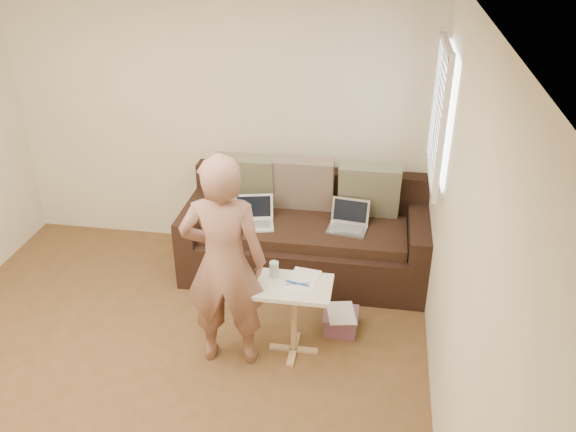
% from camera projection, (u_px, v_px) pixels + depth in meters
% --- Properties ---
extents(floor, '(4.50, 4.50, 0.00)m').
position_uv_depth(floor, '(146.00, 396.00, 4.24)').
color(floor, brown).
rests_on(floor, ground).
extents(ceiling, '(4.50, 4.50, 0.00)m').
position_uv_depth(ceiling, '(88.00, 17.00, 3.01)').
color(ceiling, white).
rests_on(ceiling, wall_back).
extents(wall_back, '(4.00, 0.00, 4.00)m').
position_uv_depth(wall_back, '(218.00, 118.00, 5.59)').
color(wall_back, beige).
rests_on(wall_back, ground).
extents(wall_right, '(0.00, 4.50, 4.50)m').
position_uv_depth(wall_right, '(459.00, 267.00, 3.35)').
color(wall_right, beige).
rests_on(wall_right, ground).
extents(window_blinds, '(0.12, 0.88, 1.08)m').
position_uv_depth(window_blinds, '(441.00, 113.00, 4.47)').
color(window_blinds, white).
rests_on(window_blinds, wall_right).
extents(sofa, '(2.20, 0.95, 0.85)m').
position_uv_depth(sofa, '(305.00, 232.00, 5.46)').
color(sofa, black).
rests_on(sofa, ground).
extents(pillow_left, '(0.55, 0.29, 0.57)m').
position_uv_depth(pillow_left, '(246.00, 181.00, 5.58)').
color(pillow_left, '#636249').
rests_on(pillow_left, sofa).
extents(pillow_mid, '(0.55, 0.27, 0.57)m').
position_uv_depth(pillow_mid, '(304.00, 184.00, 5.51)').
color(pillow_mid, '#735C52').
rests_on(pillow_mid, sofa).
extents(pillow_right, '(0.55, 0.28, 0.57)m').
position_uv_depth(pillow_right, '(369.00, 191.00, 5.39)').
color(pillow_right, '#636249').
rests_on(pillow_right, sofa).
extents(laptop_silver, '(0.37, 0.29, 0.23)m').
position_uv_depth(laptop_silver, '(347.00, 230.00, 5.30)').
color(laptop_silver, '#B7BABC').
rests_on(laptop_silver, sofa).
extents(laptop_white, '(0.39, 0.32, 0.25)m').
position_uv_depth(laptop_white, '(254.00, 226.00, 5.36)').
color(laptop_white, white).
rests_on(laptop_white, sofa).
extents(person, '(0.65, 0.47, 1.69)m').
position_uv_depth(person, '(224.00, 263.00, 4.22)').
color(person, '#88504A').
rests_on(person, ground).
extents(side_table, '(0.56, 0.39, 0.62)m').
position_uv_depth(side_table, '(294.00, 319.00, 4.53)').
color(side_table, silver).
rests_on(side_table, ground).
extents(drinking_glass, '(0.07, 0.07, 0.12)m').
position_uv_depth(drinking_glass, '(274.00, 269.00, 4.46)').
color(drinking_glass, silver).
rests_on(drinking_glass, side_table).
extents(scissors, '(0.20, 0.14, 0.02)m').
position_uv_depth(scissors, '(298.00, 284.00, 4.39)').
color(scissors, silver).
rests_on(scissors, side_table).
extents(paper_on_table, '(0.25, 0.33, 0.00)m').
position_uv_depth(paper_on_table, '(303.00, 279.00, 4.44)').
color(paper_on_table, white).
rests_on(paper_on_table, side_table).
extents(striped_box, '(0.28, 0.28, 0.17)m').
position_uv_depth(striped_box, '(341.00, 321.00, 4.85)').
color(striped_box, '#CE1E6E').
rests_on(striped_box, ground).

